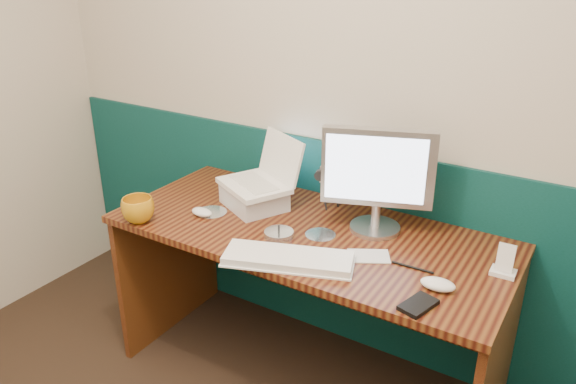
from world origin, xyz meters
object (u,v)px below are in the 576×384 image
Objects in this scene: camcorder at (330,188)px; laptop at (253,161)px; mug at (138,210)px; monitor at (378,180)px; keyboard at (288,259)px; desk at (306,308)px.

laptop is at bearing -164.93° from camcorder.
camcorder is (0.60, 0.54, 0.04)m from mug.
monitor is at bearing -36.14° from camcorder.
laptop is 0.54m from keyboard.
monitor reaches higher than desk.
laptop reaches higher than camcorder.
monitor is at bearing 34.45° from laptop.
mug is at bearing -154.42° from desk.
keyboard reaches higher than desk.
laptop is 2.21× the size of mug.
desk is at bearing 14.16° from laptop.
mug is 0.81m from camcorder.
monitor is 3.23× the size of mug.
laptop is at bearing 167.46° from desk.
laptop reaches higher than keyboard.
mug reaches higher than keyboard.
laptop is 0.54m from monitor.
mug is at bearing -153.91° from camcorder.
laptop is at bearing 167.66° from monitor.
camcorder reaches higher than keyboard.
mug is (-0.63, -0.30, 0.43)m from desk.
camcorder is at bearing 96.26° from desk.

